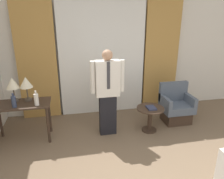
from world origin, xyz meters
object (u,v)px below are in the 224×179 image
Objects in this scene: side_table at (150,115)px; desk at (22,110)px; book at (151,108)px; armchair at (176,107)px; table_lamp_right at (26,83)px; bottle_near_edge at (14,102)px; table_lamp_left at (12,84)px; person at (108,90)px; bottle_by_lamp at (36,99)px.

desk is at bearing 175.99° from side_table.
armchair is at bearing 24.05° from book.
table_lamp_right is 1.80× the size of bottle_near_edge.
book is at bearing -7.95° from table_lamp_right.
table_lamp_left is at bearing 180.00° from table_lamp_right.
bottle_near_edge is 0.15× the size of person.
person reaches higher than table_lamp_right.
table_lamp_right is 0.39m from bottle_by_lamp.
table_lamp_left is 2.64m from side_table.
bottle_by_lamp reaches higher than book.
bottle_near_edge reaches higher than side_table.
bottle_near_edge is 0.46× the size of side_table.
bottle_near_edge is at bearing -178.34° from bottle_by_lamp.
table_lamp_left is at bearing 172.76° from book.
table_lamp_left is 0.35m from bottle_near_edge.
bottle_by_lamp is (0.30, -0.13, 0.24)m from desk.
person is (1.68, -0.21, -0.17)m from table_lamp_left.
table_lamp_left is at bearing 98.97° from bottle_near_edge.
table_lamp_left is 0.53m from bottle_by_lamp.
bottle_by_lamp is at bearing -32.02° from table_lamp_left.
armchair reaches higher than book.
person is 1.97× the size of armchair.
desk is 0.28m from bottle_near_edge.
bottle_near_edge is (0.04, -0.27, -0.23)m from table_lamp_left.
bottle_by_lamp is 1.27m from person.
desk is at bearing -47.30° from table_lamp_left.
desk is 0.40m from bottle_by_lamp.
side_table is at bearing -6.61° from table_lamp_left.
person is at bearing -8.26° from table_lamp_right.
armchair is (3.22, -0.01, -0.75)m from table_lamp_left.
table_lamp_left is 1.80× the size of bottle_near_edge.
person is (1.57, -0.09, 0.29)m from desk.
table_lamp_left is 0.23m from table_lamp_right.
table_lamp_left and table_lamp_right have the same top height.
desk reaches higher than book.
bottle_by_lamp is at bearing -174.95° from armchair.
table_lamp_right reaches higher than bottle_by_lamp.
desk is 0.62× the size of person.
book is (-0.70, -0.31, 0.20)m from armchair.
bottle_near_edge is at bearing -175.35° from armchair.
armchair reaches higher than side_table.
armchair is at bearing 2.12° from desk.
bottle_near_edge reaches higher than book.
bottle_by_lamp is (0.41, -0.26, -0.22)m from table_lamp_left.
desk reaches higher than side_table.
person is at bearing 174.48° from side_table.
table_lamp_right is 1.70× the size of bottle_by_lamp.
table_lamp_left is at bearing 179.85° from armchair.
desk is 2.42m from book.
table_lamp_right is (0.11, 0.12, 0.46)m from desk.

